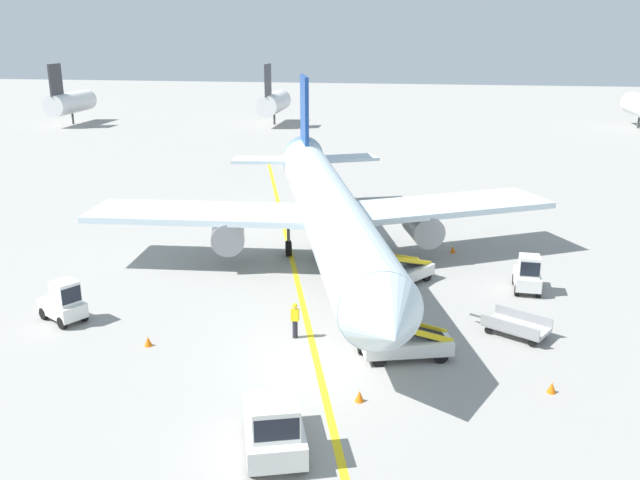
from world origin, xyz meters
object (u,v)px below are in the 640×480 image
ground_crew_marshaller (295,319)px  pushback_tug (274,426)px  safety_cone_nose_right (220,241)px  safety_cone_tail_area (552,387)px  baggage_tug_near_wing (64,303)px  airliner (327,207)px  belt_loader_forward_hold (404,341)px  baggage_tug_by_cargo_door (528,275)px  baggage_cart_loaded (516,326)px  safety_cone_nose_left (359,396)px  belt_loader_aft_hold (402,271)px  safety_cone_wingtip_left (148,341)px  safety_cone_wingtip_right (453,249)px

ground_crew_marshaller → pushback_tug: bearing=-83.5°
safety_cone_nose_right → safety_cone_tail_area: 24.26m
baggage_tug_near_wing → ground_crew_marshaller: 11.31m
airliner → belt_loader_forward_hold: (5.08, -11.72, -2.64)m
safety_cone_tail_area → safety_cone_nose_right: bearing=138.7°
baggage_tug_by_cargo_door → belt_loader_forward_hold: bearing=-125.6°
airliner → safety_cone_tail_area: size_ratio=78.94×
airliner → safety_cone_nose_right: bearing=162.9°
airliner → baggage_tug_near_wing: (-11.20, -10.47, -2.49)m
baggage_cart_loaded → safety_cone_nose_left: (-6.51, -6.82, -0.25)m
belt_loader_aft_hold → safety_cone_wingtip_left: (-10.82, -9.32, -0.56)m
baggage_tug_near_wing → baggage_cart_loaded: 21.35m
airliner → belt_loader_aft_hold: size_ratio=7.30×
safety_cone_nose_left → safety_cone_nose_right: same height
pushback_tug → baggage_tug_by_cargo_door: (10.20, 16.17, -0.07)m
baggage_tug_by_cargo_door → ground_crew_marshaller: bearing=-146.2°
belt_loader_aft_hold → safety_cone_nose_left: size_ratio=10.81×
baggage_tug_near_wing → safety_cone_nose_right: baggage_tug_near_wing is taller
baggage_tug_near_wing → baggage_tug_by_cargo_door: size_ratio=1.11×
ground_crew_marshaller → safety_cone_wingtip_right: 15.46m
safety_cone_nose_left → baggage_tug_by_cargo_door: bearing=58.3°
airliner → safety_cone_wingtip_right: 8.76m
baggage_tug_by_cargo_door → safety_cone_wingtip_left: (-17.50, -9.34, -0.71)m
baggage_tug_by_cargo_door → baggage_cart_loaded: baggage_tug_by_cargo_door is taller
pushback_tug → safety_cone_tail_area: (9.77, 5.46, -0.77)m
pushback_tug → baggage_tug_near_wing: 15.09m
safety_cone_tail_area → belt_loader_forward_hold: bearing=160.8°
pushback_tug → ground_crew_marshaller: bearing=96.5°
belt_loader_forward_hold → safety_cone_wingtip_left: belt_loader_forward_hold is taller
baggage_cart_loaded → safety_cone_nose_left: baggage_cart_loaded is taller
baggage_tug_by_cargo_door → baggage_cart_loaded: (-1.23, -5.70, -0.46)m
safety_cone_tail_area → safety_cone_wingtip_left: bearing=175.4°
airliner → belt_loader_aft_hold: bearing=-33.4°
safety_cone_wingtip_right → safety_cone_wingtip_left: bearing=-131.9°
baggage_tug_near_wing → belt_loader_aft_hold: size_ratio=0.57×
ground_crew_marshaller → safety_cone_nose_left: (3.46, -5.03, -0.69)m
ground_crew_marshaller → airliner: bearing=90.6°
safety_cone_wingtip_right → safety_cone_tail_area: size_ratio=1.00×
baggage_tug_by_cargo_door → safety_cone_nose_right: 19.41m
baggage_tug_by_cargo_door → ground_crew_marshaller: size_ratio=1.45×
airliner → safety_cone_wingtip_left: airliner is taller
airliner → safety_cone_nose_left: 16.27m
safety_cone_wingtip_left → safety_cone_wingtip_right: 20.64m
baggage_cart_loaded → safety_cone_nose_right: 20.61m
belt_loader_forward_hold → safety_cone_nose_left: bearing=-111.5°
baggage_cart_loaded → ground_crew_marshaller: 10.14m
safety_cone_wingtip_right → safety_cone_nose_left: bearing=-102.2°
belt_loader_aft_hold → baggage_cart_loaded: belt_loader_aft_hold is taller
pushback_tug → baggage_cart_loaded: bearing=49.4°
baggage_cart_loaded → safety_cone_wingtip_left: baggage_cart_loaded is taller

